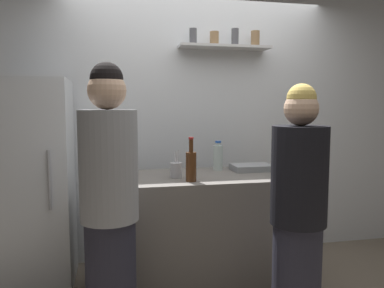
# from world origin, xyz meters

# --- Properties ---
(back_wall_assembly) EXTENTS (4.80, 0.32, 2.60)m
(back_wall_assembly) POSITION_xyz_m (0.00, 1.25, 1.30)
(back_wall_assembly) COLOR white
(back_wall_assembly) RESTS_ON ground
(refrigerator) EXTENTS (0.57, 0.62, 1.70)m
(refrigerator) POSITION_xyz_m (-1.43, 0.85, 0.85)
(refrigerator) COLOR silver
(refrigerator) RESTS_ON ground
(counter) EXTENTS (1.56, 0.73, 0.94)m
(counter) POSITION_xyz_m (-0.20, 0.48, 0.47)
(counter) COLOR #66605B
(counter) RESTS_ON ground
(baking_pan) EXTENTS (0.34, 0.24, 0.05)m
(baking_pan) POSITION_xyz_m (0.34, 0.61, 0.96)
(baking_pan) COLOR gray
(baking_pan) RESTS_ON counter
(utensil_holder) EXTENTS (0.09, 0.09, 0.21)m
(utensil_holder) POSITION_xyz_m (-0.34, 0.43, 1.00)
(utensil_holder) COLOR #B2B2B7
(utensil_holder) RESTS_ON counter
(wine_bottle_amber_glass) EXTENTS (0.08, 0.08, 0.32)m
(wine_bottle_amber_glass) POSITION_xyz_m (-0.26, 0.26, 1.06)
(wine_bottle_amber_glass) COLOR #472814
(wine_bottle_amber_glass) RESTS_ON counter
(wine_bottle_green_glass) EXTENTS (0.07, 0.07, 0.31)m
(wine_bottle_green_glass) POSITION_xyz_m (0.43, 0.26, 1.06)
(wine_bottle_green_glass) COLOR #19471E
(wine_bottle_green_glass) RESTS_ON counter
(water_bottle_plastic) EXTENTS (0.08, 0.08, 0.25)m
(water_bottle_plastic) POSITION_xyz_m (0.06, 0.69, 1.05)
(water_bottle_plastic) COLOR silver
(water_bottle_plastic) RESTS_ON counter
(person_blonde) EXTENTS (0.34, 0.34, 1.62)m
(person_blonde) POSITION_xyz_m (0.30, -0.31, 0.79)
(person_blonde) COLOR #262633
(person_blonde) RESTS_ON ground
(person_grey_hoodie) EXTENTS (0.34, 0.34, 1.73)m
(person_grey_hoodie) POSITION_xyz_m (-0.84, -0.16, 0.86)
(person_grey_hoodie) COLOR #262633
(person_grey_hoodie) RESTS_ON ground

